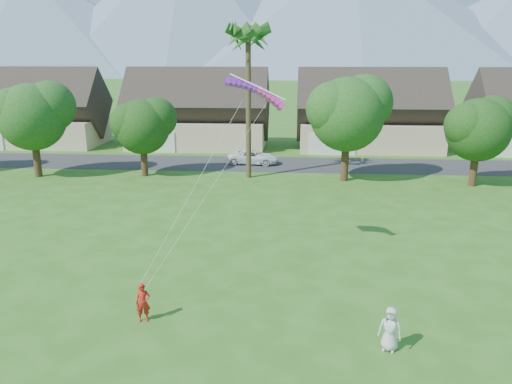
# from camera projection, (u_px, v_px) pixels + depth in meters

# --- Properties ---
(street) EXTENTS (90.00, 7.00, 0.01)m
(street) POSITION_uv_depth(u_px,v_px,m) (275.00, 164.00, 47.60)
(street) COLOR #2D2D30
(street) RESTS_ON ground
(kite_flyer) EXTENTS (0.66, 0.53, 1.57)m
(kite_flyer) POSITION_uv_depth(u_px,v_px,m) (143.00, 303.00, 19.29)
(kite_flyer) COLOR red
(kite_flyer) RESTS_ON ground
(watcher) EXTENTS (0.92, 0.75, 1.64)m
(watcher) POSITION_uv_depth(u_px,v_px,m) (390.00, 329.00, 17.36)
(watcher) COLOR silver
(watcher) RESTS_ON ground
(parked_car) EXTENTS (4.99, 2.65, 1.33)m
(parked_car) POSITION_uv_depth(u_px,v_px,m) (253.00, 157.00, 47.58)
(parked_car) COLOR white
(parked_car) RESTS_ON ground
(mountain_ridge) EXTENTS (540.00, 240.00, 70.00)m
(mountain_ridge) POSITION_uv_depth(u_px,v_px,m) (312.00, 17.00, 256.54)
(mountain_ridge) COLOR slate
(mountain_ridge) RESTS_ON ground
(houses_row) EXTENTS (72.75, 8.19, 8.86)m
(houses_row) POSITION_uv_depth(u_px,v_px,m) (282.00, 117.00, 55.31)
(houses_row) COLOR beige
(houses_row) RESTS_ON ground
(tree_row) EXTENTS (62.27, 6.67, 8.45)m
(tree_row) POSITION_uv_depth(u_px,v_px,m) (258.00, 121.00, 40.54)
(tree_row) COLOR #47301C
(tree_row) RESTS_ON ground
(fan_palm) EXTENTS (3.00, 3.00, 13.80)m
(fan_palm) POSITION_uv_depth(u_px,v_px,m) (248.00, 32.00, 39.34)
(fan_palm) COLOR #4C3D26
(fan_palm) RESTS_ON ground
(parafoil_kite) EXTENTS (2.90, 1.07, 0.50)m
(parafoil_kite) POSITION_uv_depth(u_px,v_px,m) (257.00, 89.00, 22.79)
(parafoil_kite) COLOR purple
(parafoil_kite) RESTS_ON ground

